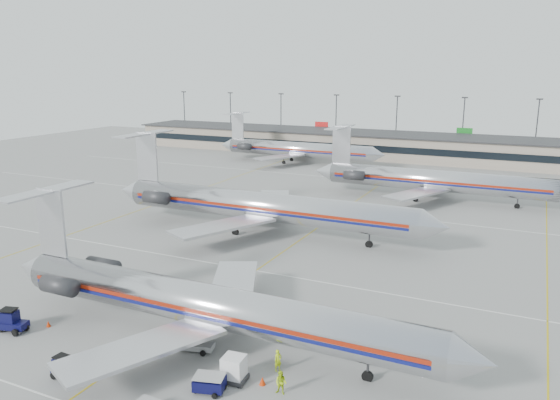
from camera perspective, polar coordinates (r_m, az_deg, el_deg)
The scene contains 17 objects.
ground at distance 54.72m, azimuth -7.51°, elevation -10.70°, with size 260.00×260.00×0.00m, color gray.
apron_markings at distance 62.67m, azimuth -2.53°, elevation -7.38°, with size 160.00×0.15×0.02m, color silver.
terminal at distance 143.65m, azimuth 14.14°, elevation 5.40°, with size 162.00×17.00×6.25m.
light_mast_row at distance 156.75m, azimuth 15.30°, elevation 7.97°, with size 163.60×0.40×15.28m.
jet_foreground at distance 46.57m, azimuth -8.08°, elevation -10.64°, with size 44.49×26.19×11.64m.
jet_second_row at distance 76.26m, azimuth -2.36°, elevation -0.56°, with size 50.54×29.76×13.23m.
jet_third_row at distance 98.72m, azimuth 15.54°, elevation 2.04°, with size 45.16×27.78×12.35m.
jet_back_row at distance 133.68m, azimuth 1.58°, elevation 5.35°, with size 43.34×26.66×11.85m.
tug_left at distance 54.08m, azimuth -26.28°, elevation -11.29°, with size 2.74×1.86×2.04m.
tug_center at distance 45.12m, azimuth -21.61°, elevation -16.03°, with size 2.18×1.16×1.74m.
cart_inner at distance 41.09m, azimuth -7.39°, elevation -18.44°, with size 2.47×1.99×1.23m.
uld_container at distance 41.85m, azimuth -4.84°, elevation -17.17°, with size 2.01×1.72×1.98m.
belt_loader at distance 46.43m, azimuth -8.94°, elevation -14.62°, with size 4.08×1.98×2.09m.
ramp_worker_near at distance 43.04m, azimuth -0.21°, elevation -16.41°, with size 0.62×0.41×1.71m, color #C2E315.
ramp_worker_far at distance 40.40m, azimuth 0.11°, elevation -18.56°, with size 0.85×0.66×1.74m, color #B8DD14.
cone_right at distance 41.68m, azimuth -1.85°, elevation -18.36°, with size 0.47×0.47×0.64m, color red.
cone_left at distance 53.86m, azimuth -23.05°, elevation -11.81°, with size 0.41×0.41×0.55m, color red.
Camera 1 is at (27.54, -41.70, 22.29)m, focal length 35.00 mm.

